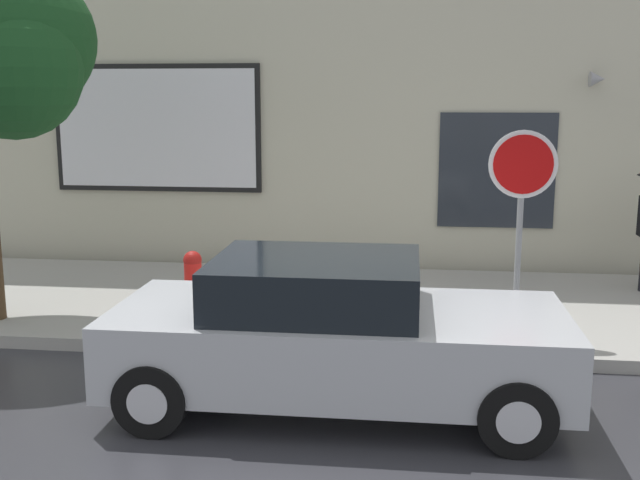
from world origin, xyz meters
name	(u,v)px	position (x,y,z in m)	size (l,w,h in m)	color
ground_plane	(327,398)	(0.00, 0.00, 0.00)	(60.00, 60.00, 0.00)	#333338
sidewalk	(352,306)	(0.00, 3.00, 0.07)	(20.00, 4.00, 0.15)	#A3A099
building_facade	(364,55)	(-0.03, 5.50, 3.48)	(20.00, 0.67, 7.00)	beige
parked_car	(334,334)	(0.08, -0.15, 0.69)	(4.14, 1.85, 1.41)	#B7BABF
fire_hydrant	(193,283)	(-1.94, 2.17, 0.54)	(0.30, 0.44, 0.80)	red
stop_sign	(522,192)	(1.99, 1.84, 1.80)	(0.76, 0.10, 2.33)	gray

